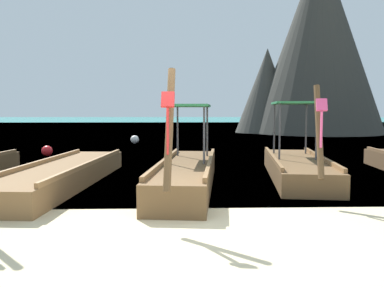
{
  "coord_description": "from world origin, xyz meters",
  "views": [
    {
      "loc": [
        -0.3,
        -6.1,
        1.8
      ],
      "look_at": [
        0.0,
        3.22,
        1.04
      ],
      "focal_mm": 37.61,
      "sensor_mm": 36.0,
      "label": 1
    }
  ],
  "objects_px": {
    "mooring_buoy_near": "(135,140)",
    "longtail_boat_pink_ribbon": "(297,166)",
    "karst_rock": "(313,44)",
    "longtail_boat_red_ribbon": "(187,173)",
    "longtail_boat_yellow_ribbon": "(64,174)",
    "mooring_buoy_far": "(47,151)"
  },
  "relations": [
    {
      "from": "mooring_buoy_near",
      "to": "longtail_boat_pink_ribbon",
      "type": "bearing_deg",
      "value": -64.28
    },
    {
      "from": "karst_rock",
      "to": "mooring_buoy_near",
      "type": "distance_m",
      "value": 18.69
    },
    {
      "from": "mooring_buoy_near",
      "to": "longtail_boat_red_ribbon",
      "type": "bearing_deg",
      "value": -78.39
    },
    {
      "from": "longtail_boat_yellow_ribbon",
      "to": "mooring_buoy_far",
      "type": "height_order",
      "value": "longtail_boat_yellow_ribbon"
    },
    {
      "from": "mooring_buoy_near",
      "to": "karst_rock",
      "type": "bearing_deg",
      "value": 38.85
    },
    {
      "from": "longtail_boat_yellow_ribbon",
      "to": "mooring_buoy_near",
      "type": "relative_size",
      "value": 15.31
    },
    {
      "from": "mooring_buoy_near",
      "to": "mooring_buoy_far",
      "type": "relative_size",
      "value": 1.08
    },
    {
      "from": "longtail_boat_red_ribbon",
      "to": "mooring_buoy_far",
      "type": "distance_m",
      "value": 8.7
    },
    {
      "from": "mooring_buoy_near",
      "to": "mooring_buoy_far",
      "type": "height_order",
      "value": "mooring_buoy_near"
    },
    {
      "from": "longtail_boat_yellow_ribbon",
      "to": "karst_rock",
      "type": "height_order",
      "value": "karst_rock"
    },
    {
      "from": "mooring_buoy_far",
      "to": "mooring_buoy_near",
      "type": "bearing_deg",
      "value": 65.47
    },
    {
      "from": "longtail_boat_yellow_ribbon",
      "to": "longtail_boat_pink_ribbon",
      "type": "xyz_separation_m",
      "value": [
        5.99,
        0.82,
        0.07
      ]
    },
    {
      "from": "longtail_boat_pink_ribbon",
      "to": "mooring_buoy_far",
      "type": "bearing_deg",
      "value": 146.83
    },
    {
      "from": "longtail_boat_yellow_ribbon",
      "to": "longtail_boat_pink_ribbon",
      "type": "relative_size",
      "value": 1.17
    },
    {
      "from": "karst_rock",
      "to": "mooring_buoy_far",
      "type": "bearing_deg",
      "value": -133.74
    },
    {
      "from": "longtail_boat_pink_ribbon",
      "to": "karst_rock",
      "type": "height_order",
      "value": "karst_rock"
    },
    {
      "from": "longtail_boat_red_ribbon",
      "to": "mooring_buoy_near",
      "type": "bearing_deg",
      "value": 101.61
    },
    {
      "from": "karst_rock",
      "to": "mooring_buoy_near",
      "type": "relative_size",
      "value": 33.21
    },
    {
      "from": "mooring_buoy_near",
      "to": "mooring_buoy_far",
      "type": "bearing_deg",
      "value": -114.53
    },
    {
      "from": "mooring_buoy_near",
      "to": "mooring_buoy_far",
      "type": "xyz_separation_m",
      "value": [
        -2.82,
        -6.17,
        -0.02
      ]
    },
    {
      "from": "longtail_boat_pink_ribbon",
      "to": "mooring_buoy_near",
      "type": "relative_size",
      "value": 13.04
    },
    {
      "from": "longtail_boat_red_ribbon",
      "to": "mooring_buoy_near",
      "type": "relative_size",
      "value": 13.86
    }
  ]
}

